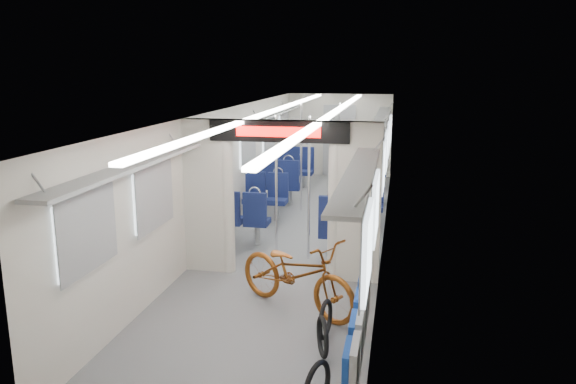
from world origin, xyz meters
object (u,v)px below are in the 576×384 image
(stanchion_near_left, at_px, (276,187))
(seat_bay_far_right, at_px, (367,174))
(flip_bench, at_px, (359,326))
(bike_hoop_b, at_px, (322,339))
(stanchion_near_right, at_px, (309,189))
(stanchion_far_left, at_px, (301,158))
(bicycle, at_px, (297,273))
(bike_hoop_c, at_px, (325,321))
(seat_bay_near_right, at_px, (354,209))
(stanchion_far_right, at_px, (339,158))
(seat_bay_near_left, at_px, (255,204))
(seat_bay_far_left, at_px, (288,172))

(stanchion_near_left, bearing_deg, seat_bay_far_right, 75.93)
(flip_bench, xyz_separation_m, bike_hoop_b, (-0.40, 0.39, -0.38))
(stanchion_near_right, bearing_deg, stanchion_far_left, 102.15)
(bicycle, distance_m, stanchion_near_right, 2.07)
(bicycle, relative_size, flip_bench, 0.89)
(bike_hoop_c, bearing_deg, stanchion_far_left, 102.68)
(seat_bay_near_right, bearing_deg, stanchion_near_left, -137.43)
(stanchion_near_right, height_order, stanchion_far_right, same)
(flip_bench, xyz_separation_m, bike_hoop_c, (-0.43, 0.81, -0.37))
(bike_hoop_b, xyz_separation_m, seat_bay_near_left, (-1.88, 4.44, 0.32))
(bicycle, relative_size, bike_hoop_b, 4.06)
(stanchion_near_right, bearing_deg, bike_hoop_b, -78.01)
(bicycle, height_order, flip_bench, bicycle)
(stanchion_far_left, bearing_deg, stanchion_near_left, -87.66)
(bicycle, distance_m, stanchion_near_left, 2.23)
(bicycle, xyz_separation_m, stanchion_far_right, (-0.05, 5.19, 0.66))
(seat_bay_near_left, bearing_deg, stanchion_far_right, 54.08)
(bike_hoop_b, xyz_separation_m, stanchion_near_left, (-1.19, 3.13, 0.95))
(flip_bench, height_order, seat_bay_far_right, seat_bay_far_right)
(stanchion_far_left, bearing_deg, stanchion_far_right, 12.82)
(stanchion_far_right, bearing_deg, bike_hoop_b, -85.18)
(bike_hoop_c, height_order, seat_bay_far_left, seat_bay_far_left)
(bike_hoop_b, distance_m, stanchion_far_left, 6.34)
(flip_bench, height_order, stanchion_far_right, stanchion_far_right)
(seat_bay_near_right, relative_size, stanchion_far_left, 1.00)
(seat_bay_far_right, relative_size, stanchion_far_left, 0.86)
(bicycle, bearing_deg, seat_bay_near_left, 53.74)
(stanchion_far_right, bearing_deg, seat_bay_far_left, 137.91)
(seat_bay_far_left, relative_size, stanchion_far_right, 0.97)
(bicycle, relative_size, stanchion_far_left, 0.81)
(bike_hoop_b, height_order, seat_bay_near_left, seat_bay_near_left)
(stanchion_near_left, bearing_deg, stanchion_far_right, 78.36)
(bike_hoop_b, xyz_separation_m, bike_hoop_c, (-0.02, 0.41, 0.00))
(seat_bay_far_left, height_order, stanchion_far_right, stanchion_far_right)
(bike_hoop_b, relative_size, bike_hoop_c, 0.98)
(seat_bay_far_left, distance_m, stanchion_far_left, 1.62)
(bicycle, relative_size, stanchion_far_right, 0.81)
(bike_hoop_c, distance_m, stanchion_far_right, 5.99)
(bicycle, height_order, stanchion_far_right, stanchion_far_right)
(seat_bay_far_left, relative_size, seat_bay_far_right, 1.13)
(flip_bench, height_order, seat_bay_far_left, seat_bay_far_left)
(flip_bench, xyz_separation_m, seat_bay_far_left, (-2.29, 7.92, -0.02))
(bicycle, distance_m, seat_bay_near_right, 3.12)
(seat_bay_far_right, bearing_deg, stanchion_near_right, -97.68)
(bike_hoop_b, xyz_separation_m, seat_bay_near_right, (-0.01, 4.20, 0.37))
(bicycle, xyz_separation_m, seat_bay_near_left, (-1.40, 3.32, 0.04))
(flip_bench, relative_size, seat_bay_far_left, 0.94)
(bicycle, height_order, bike_hoop_b, bicycle)
(bicycle, xyz_separation_m, bike_hoop_b, (0.49, -1.12, -0.28))
(bike_hoop_b, bearing_deg, stanchion_far_left, 102.07)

